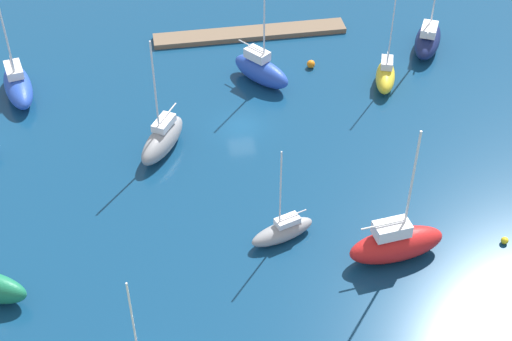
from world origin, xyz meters
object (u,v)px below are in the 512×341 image
at_px(sailboat_yellow_far_south, 385,76).
at_px(mooring_buoy_yellow, 505,240).
at_px(pier_dock, 250,33).
at_px(sailboat_navy_lone_north, 428,39).
at_px(sailboat_red_near_pier, 396,243).
at_px(sailboat_gray_mid_basin, 162,139).
at_px(sailboat_blue_west_end, 18,85).
at_px(sailboat_gray_by_breakwater, 283,231).
at_px(sailboat_blue_off_beacon, 261,70).
at_px(mooring_buoy_orange, 311,64).

xyz_separation_m(sailboat_yellow_far_south, mooring_buoy_yellow, (-2.96, 22.89, -0.87)).
xyz_separation_m(pier_dock, sailboat_navy_lone_north, (-18.31, 6.17, 1.10)).
xyz_separation_m(pier_dock, sailboat_red_near_pier, (-5.75, 34.72, 1.25)).
bearing_deg(sailboat_gray_mid_basin, sailboat_blue_west_end, -97.86).
distance_m(sailboat_gray_by_breakwater, sailboat_blue_off_beacon, 22.28).
xyz_separation_m(sailboat_gray_by_breakwater, sailboat_blue_off_beacon, (-2.10, -22.18, 0.56)).
distance_m(sailboat_yellow_far_south, sailboat_blue_west_end, 36.60).
bearing_deg(sailboat_gray_by_breakwater, sailboat_blue_west_end, -66.04).
distance_m(sailboat_navy_lone_north, sailboat_red_near_pier, 31.20).
xyz_separation_m(sailboat_red_near_pier, mooring_buoy_yellow, (-9.10, 0.04, -1.23)).
relative_size(sailboat_blue_west_end, mooring_buoy_yellow, 21.74).
height_order(sailboat_gray_by_breakwater, sailboat_blue_west_end, sailboat_blue_west_end).
bearing_deg(sailboat_gray_by_breakwater, sailboat_red_near_pier, 138.81).
distance_m(sailboat_navy_lone_north, sailboat_blue_west_end, 42.79).
bearing_deg(pier_dock, sailboat_blue_west_end, 17.25).
bearing_deg(sailboat_blue_west_end, sailboat_navy_lone_north, 79.32).
bearing_deg(sailboat_yellow_far_south, sailboat_blue_west_end, -78.42).
xyz_separation_m(sailboat_blue_off_beacon, sailboat_navy_lone_north, (-18.67, -3.00, -0.07)).
bearing_deg(sailboat_gray_by_breakwater, sailboat_gray_mid_basin, -74.93).
distance_m(pier_dock, mooring_buoy_orange, 9.11).
xyz_separation_m(sailboat_blue_off_beacon, sailboat_blue_west_end, (24.10, -1.58, -0.14)).
bearing_deg(sailboat_gray_mid_basin, sailboat_red_near_pier, 77.67).
xyz_separation_m(sailboat_navy_lone_north, sailboat_gray_mid_basin, (29.32, 12.47, -0.01)).
bearing_deg(sailboat_blue_off_beacon, mooring_buoy_orange, 69.32).
bearing_deg(sailboat_gray_by_breakwater, mooring_buoy_orange, -126.71).
bearing_deg(sailboat_yellow_far_south, mooring_buoy_orange, -105.36).
height_order(pier_dock, mooring_buoy_orange, mooring_buoy_orange).
bearing_deg(sailboat_red_near_pier, mooring_buoy_orange, 84.21).
relative_size(pier_dock, sailboat_navy_lone_north, 1.62).
relative_size(sailboat_gray_by_breakwater, sailboat_red_near_pier, 0.74).
height_order(sailboat_gray_mid_basin, sailboat_blue_west_end, sailboat_blue_west_end).
bearing_deg(sailboat_yellow_far_south, sailboat_gray_mid_basin, -55.25).
bearing_deg(pier_dock, sailboat_blue_off_beacon, 87.77).
distance_m(pier_dock, sailboat_gray_by_breakwater, 31.45).
distance_m(sailboat_gray_by_breakwater, sailboat_yellow_far_south, 24.19).
bearing_deg(mooring_buoy_yellow, sailboat_red_near_pier, -0.26).
height_order(sailboat_navy_lone_north, sailboat_red_near_pier, sailboat_navy_lone_north).
bearing_deg(mooring_buoy_yellow, sailboat_blue_west_end, -34.65).
xyz_separation_m(mooring_buoy_yellow, mooring_buoy_orange, (9.60, -27.32, 0.13)).
xyz_separation_m(pier_dock, sailboat_yellow_far_south, (-11.89, 11.87, 0.89)).
distance_m(sailboat_gray_by_breakwater, mooring_buoy_yellow, 17.65).
distance_m(sailboat_blue_off_beacon, sailboat_red_near_pier, 26.27).
distance_m(sailboat_blue_off_beacon, mooring_buoy_yellow, 29.79).
bearing_deg(sailboat_red_near_pier, pier_dock, 92.55).
height_order(sailboat_gray_by_breakwater, sailboat_navy_lone_north, sailboat_navy_lone_north).
distance_m(pier_dock, sailboat_blue_off_beacon, 9.25).
xyz_separation_m(sailboat_blue_west_end, mooring_buoy_orange, (-29.71, -0.15, -0.87)).
distance_m(sailboat_yellow_far_south, mooring_buoy_orange, 8.02).
distance_m(pier_dock, sailboat_navy_lone_north, 19.35).
distance_m(sailboat_blue_west_end, mooring_buoy_yellow, 47.79).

